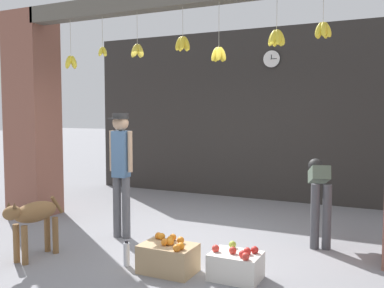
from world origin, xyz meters
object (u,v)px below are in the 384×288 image
fruit_crate_oranges (168,257)px  wall_clock (272,59)px  worker_stooping (319,190)px  water_bottle (127,254)px  shopkeeper (121,165)px  dog (34,217)px  fruit_crate_apples (236,265)px

fruit_crate_oranges → wall_clock: size_ratio=1.73×
worker_stooping → water_bottle: (-1.77, -1.74, -0.57)m
worker_stooping → shopkeeper: bearing=-176.4°
dog → wall_clock: wall_clock is taller
dog → wall_clock: bearing=164.3°
dog → worker_stooping: worker_stooping is taller
worker_stooping → fruit_crate_oranges: (-1.26, -1.70, -0.54)m
water_bottle → worker_stooping: bearing=44.5°
water_bottle → wall_clock: wall_clock is taller
fruit_crate_oranges → fruit_crate_apples: (0.71, 0.13, -0.02)m
fruit_crate_oranges → fruit_crate_apples: size_ratio=1.15×
dog → fruit_crate_oranges: size_ratio=1.46×
fruit_crate_oranges → wall_clock: 4.79m
fruit_crate_apples → water_bottle: 1.22m
shopkeeper → water_bottle: 1.39m
worker_stooping → fruit_crate_oranges: bearing=-142.6°
worker_stooping → wall_clock: wall_clock is taller
worker_stooping → fruit_crate_oranges: worker_stooping is taller
shopkeeper → wall_clock: 3.83m
worker_stooping → fruit_crate_apples: size_ratio=2.10×
worker_stooping → wall_clock: 3.35m
shopkeeper → fruit_crate_oranges: bearing=141.1°
shopkeeper → fruit_crate_apples: (1.88, -0.70, -0.85)m
fruit_crate_oranges → shopkeeper: bearing=144.6°
dog → fruit_crate_oranges: (1.60, 0.30, -0.33)m
fruit_crate_oranges → wall_clock: wall_clock is taller
shopkeeper → worker_stooping: size_ratio=1.59×
fruit_crate_apples → wall_clock: bearing=100.6°
wall_clock → dog: bearing=-109.7°
fruit_crate_oranges → water_bottle: fruit_crate_oranges is taller
fruit_crate_apples → water_bottle: (-1.21, -0.17, -0.01)m
fruit_crate_apples → wall_clock: wall_clock is taller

